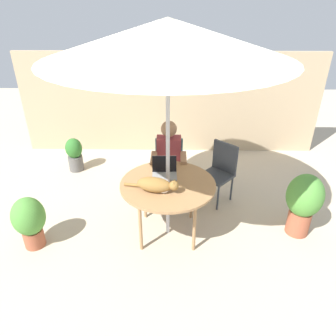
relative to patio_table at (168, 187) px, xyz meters
The scene contains 12 objects.
ground_plane 0.69m from the patio_table, ahead, with size 14.00×14.00×0.00m, color #BCAD93.
fence_back 2.50m from the patio_table, 90.00° to the left, with size 5.50×0.08×1.85m, color tan.
patio_table is the anchor object (origin of this frame).
patio_umbrella 1.65m from the patio_table, ahead, with size 2.47×2.47×2.52m.
chair_occupied 0.93m from the patio_table, 90.00° to the left, with size 0.40×0.40×0.87m.
chair_empty 1.11m from the patio_table, 47.24° to the left, with size 0.57×0.57×0.87m.
person_seated 0.76m from the patio_table, 90.00° to the left, with size 0.48×0.48×1.21m.
laptop 0.25m from the patio_table, 102.06° to the left, with size 0.31×0.26×0.21m.
cat 0.26m from the patio_table, 125.76° to the right, with size 0.64×0.27×0.17m.
potted_plant_near_fence 1.68m from the patio_table, ahead, with size 0.44×0.44×0.85m.
potted_plant_by_chair 2.33m from the patio_table, 135.11° to the left, with size 0.28×0.28×0.59m.
potted_plant_corner 1.67m from the patio_table, behind, with size 0.38×0.38×0.68m.
Camera 1 is at (0.06, -3.14, 2.71)m, focal length 33.44 mm.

